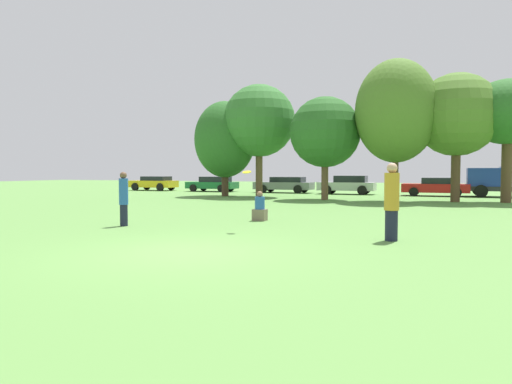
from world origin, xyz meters
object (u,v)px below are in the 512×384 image
Objects in this scene: frisbee at (247,172)px; tree_5 at (508,113)px; parked_car_grey at (285,184)px; parked_car_red at (436,186)px; person_catcher at (392,201)px; tree_2 at (325,132)px; tree_4 at (457,115)px; parked_car_green at (213,184)px; parked_car_silver at (348,184)px; tree_3 at (396,111)px; tree_0 at (225,140)px; person_thrower at (124,198)px; bystander_sitting at (260,209)px; parked_car_yellow at (154,183)px; tree_1 at (259,121)px.

tree_5 is at bearing 62.13° from frisbee.
frisbee is 23.48m from parked_car_grey.
tree_5 is 7.85m from parked_car_red.
person_catcher reaches higher than parked_car_grey.
tree_5 is (9.75, 0.96, 0.84)m from tree_2.
tree_4 is at bearing -170.85° from tree_5.
parked_car_silver reaches higher than parked_car_green.
parked_car_green is at bearing -53.36° from person_catcher.
parked_car_silver is (-5.11, 22.59, -0.27)m from person_catcher.
tree_2 is at bearing 176.06° from tree_3.
tree_3 reaches higher than tree_0.
tree_3 is 5.82m from tree_5.
parked_car_grey is (-1.99, 22.88, -0.22)m from person_thrower.
frisbee is 22.23m from parked_car_silver.
bystander_sitting is (-4.70, 3.21, -0.57)m from person_catcher.
tree_0 reaches higher than parked_car_red.
parked_car_silver reaches higher than parked_car_red.
frisbee is 22.38m from parked_car_red.
parked_car_green is at bearing -1.53° from parked_car_silver.
tree_0 reaches higher than person_thrower.
tree_0 is 11.47m from tree_3.
person_catcher is at bearing -53.91° from tree_0.
parked_car_yellow is at bearing 164.06° from tree_4.
frisbee is 0.03× the size of tree_3.
parked_car_green is 6.20m from parked_car_grey.
tree_0 is at bearing 105.72° from person_thrower.
parked_car_yellow is (-22.03, 23.02, -0.32)m from person_catcher.
tree_3 is at bearing -167.74° from tree_5.
person_thrower is 0.41× the size of parked_car_green.
tree_0 is 1.56× the size of parked_car_silver.
tree_3 is (4.06, -0.28, 1.03)m from tree_2.
tree_4 reaches higher than parked_car_green.
parked_car_grey reaches higher than parked_car_yellow.
person_thrower is at bearing -138.45° from bystander_sitting.
tree_0 reaches higher than frisbee.
tree_3 is at bearing -3.94° from tree_2.
tree_4 is 2.59m from tree_5.
tree_2 is (4.76, -1.50, -0.99)m from tree_1.
tree_3 is (8.82, -1.78, 0.05)m from tree_1.
tree_5 is at bearing 55.42° from bystander_sitting.
frisbee is at bearing -4.48° from person_catcher.
person_thrower is at bearing 83.00° from parked_car_silver.
tree_1 is at bearing 162.54° from tree_2.
parked_car_green is at bearing 153.13° from tree_3.
bystander_sitting is 0.23× the size of parked_car_grey.
parked_car_grey is at bearing -179.16° from parked_car_yellow.
tree_4 is 1.72× the size of parked_car_silver.
parked_car_red reaches higher than bystander_sitting.
frisbee is (4.08, 0.22, 0.82)m from person_thrower.
tree_0 reaches higher than parked_car_grey.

